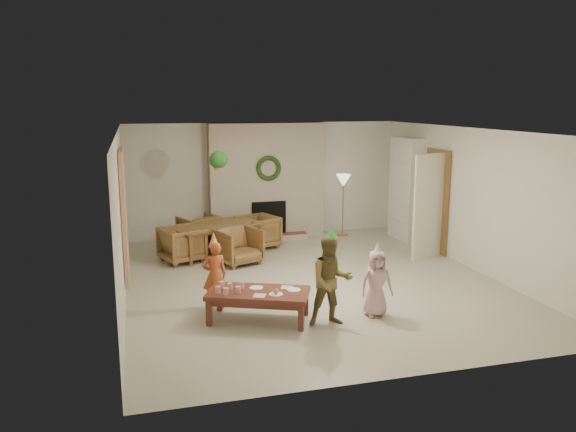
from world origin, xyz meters
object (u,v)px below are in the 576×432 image
object	(u,v)px
dining_chair_left	(182,244)
child_red	(215,275)
coffee_table_top	(258,293)
child_plaid	(331,281)
dining_table	(218,240)
dining_chair_right	(258,232)
dining_chair_far	(199,231)
child_pink	(376,283)
dining_chair_near	(238,246)

from	to	relation	value
dining_chair_left	child_red	distance (m)	2.62
coffee_table_top	child_plaid	size ratio (longest dim) A/B	1.12
child_red	child_plaid	distance (m)	1.74
dining_table	dining_chair_right	xyz separation A→B (m)	(0.88, 0.35, 0.03)
dining_table	dining_chair_far	size ratio (longest dim) A/B	2.34
child_plaid	child_pink	xyz separation A→B (m)	(0.72, 0.14, -0.14)
dining_chair_left	child_pink	size ratio (longest dim) A/B	0.78
child_plaid	dining_chair_far	bearing A→B (deg)	109.77
dining_table	child_red	bearing A→B (deg)	-120.91
dining_chair_far	child_pink	world-z (taller)	child_pink
dining_table	child_pink	distance (m)	4.12
dining_chair_far	child_red	xyz separation A→B (m)	(-0.18, -3.59, 0.16)
child_plaid	dining_table	bearing A→B (deg)	108.49
dining_table	dining_chair_near	size ratio (longest dim) A/B	2.34
dining_chair_near	dining_chair_right	xyz separation A→B (m)	(0.60, 1.05, 0.00)
dining_chair_left	coffee_table_top	bearing A→B (deg)	171.27
coffee_table_top	child_red	distance (m)	0.81
dining_table	dining_chair_left	xyz separation A→B (m)	(-0.70, -0.28, 0.03)
dining_chair_near	child_pink	world-z (taller)	child_pink
dining_chair_left	child_plaid	distance (m)	3.99
dining_chair_far	child_red	size ratio (longest dim) A/B	0.74
dining_chair_right	child_plaid	world-z (taller)	child_plaid
dining_table	dining_chair_right	size ratio (longest dim) A/B	2.34
dining_chair_far	child_red	world-z (taller)	child_red
coffee_table_top	child_red	xyz separation A→B (m)	(-0.51, 0.62, 0.11)
dining_chair_far	child_plaid	bearing A→B (deg)	83.19
dining_table	coffee_table_top	size ratio (longest dim) A/B	1.26
coffee_table_top	child_red	bearing A→B (deg)	152.80
dining_chair_far	dining_chair_left	distance (m)	1.07
coffee_table_top	child_plaid	world-z (taller)	child_plaid
dining_chair_near	child_pink	distance (m)	3.36
dining_chair_near	dining_chair_right	size ratio (longest dim) A/B	1.00
child_red	dining_chair_right	bearing A→B (deg)	-118.70
dining_table	coffee_table_top	world-z (taller)	dining_table
dining_chair_right	child_red	xyz separation A→B (m)	(-1.34, -3.24, 0.16)
dining_table	child_plaid	xyz separation A→B (m)	(0.95, -3.90, 0.31)
dining_chair_right	child_pink	xyz separation A→B (m)	(0.80, -4.11, 0.14)
dining_chair_near	coffee_table_top	size ratio (longest dim) A/B	0.54
child_pink	coffee_table_top	bearing A→B (deg)	174.78
coffee_table_top	child_pink	bearing A→B (deg)	14.31
dining_chair_near	child_plaid	world-z (taller)	child_plaid
dining_chair_left	dining_chair_right	bearing A→B (deg)	-90.00
dining_chair_near	child_red	size ratio (longest dim) A/B	0.74
child_red	coffee_table_top	bearing A→B (deg)	123.34
coffee_table_top	child_pink	size ratio (longest dim) A/B	1.45
dining_table	dining_chair_left	size ratio (longest dim) A/B	2.34
coffee_table_top	child_plaid	distance (m)	1.01
dining_chair_near	dining_chair_left	world-z (taller)	same
child_red	child_pink	bearing A→B (deg)	151.59
child_red	dining_chair_near	bearing A→B (deg)	-115.01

